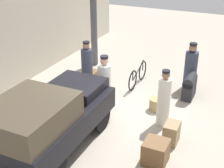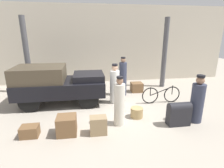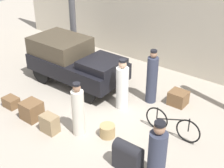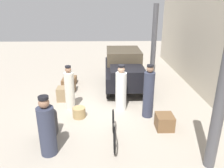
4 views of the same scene
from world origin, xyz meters
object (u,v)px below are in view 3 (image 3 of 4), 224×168
(truck, at_px, (74,60))
(porter_lifting_near_truck, at_px, (152,79))
(porter_with_bicycle, at_px, (157,154))
(trunk_umber_medium, at_px, (32,110))
(conductor_in_dark_uniform, at_px, (122,86))
(porter_carrying_trunk, at_px, (78,111))
(trunk_large_brown, at_px, (178,98))
(bicycle, at_px, (172,124))
(suitcase_black_upright, at_px, (128,156))
(wicker_basket, at_px, (107,131))
(suitcase_small_leather, at_px, (50,124))
(suitcase_tan_flat, at_px, (11,102))

(truck, distance_m, porter_lifting_near_truck, 3.03)
(porter_with_bicycle, xyz_separation_m, trunk_umber_medium, (-4.31, -0.16, -0.45))
(truck, height_order, conductor_in_dark_uniform, conductor_in_dark_uniform)
(porter_carrying_trunk, xyz_separation_m, trunk_large_brown, (1.52, 3.17, -0.53))
(bicycle, bearing_deg, suitcase_black_upright, -96.41)
(wicker_basket, bearing_deg, bicycle, 39.09)
(suitcase_small_leather, xyz_separation_m, suitcase_black_upright, (2.66, 0.13, 0.15))
(porter_with_bicycle, relative_size, suitcase_black_upright, 2.08)
(trunk_large_brown, height_order, suitcase_tan_flat, trunk_large_brown)
(wicker_basket, relative_size, trunk_umber_medium, 0.77)
(porter_with_bicycle, bearing_deg, porter_carrying_trunk, 176.31)
(truck, height_order, porter_lifting_near_truck, porter_lifting_near_truck)
(suitcase_tan_flat, distance_m, suitcase_black_upright, 4.69)
(wicker_basket, relative_size, suitcase_small_leather, 0.80)
(conductor_in_dark_uniform, height_order, suitcase_black_upright, conductor_in_dark_uniform)
(porter_lifting_near_truck, xyz_separation_m, suitcase_tan_flat, (-3.45, -3.10, -0.69))
(bicycle, distance_m, trunk_large_brown, 1.74)
(wicker_basket, bearing_deg, suitcase_tan_flat, -168.34)
(trunk_umber_medium, xyz_separation_m, trunk_large_brown, (3.19, 3.51, -0.05))
(porter_carrying_trunk, distance_m, trunk_umber_medium, 1.77)
(truck, xyz_separation_m, wicker_basket, (3.00, -1.80, -0.74))
(trunk_umber_medium, distance_m, suitcase_black_upright, 3.60)
(wicker_basket, xyz_separation_m, suitcase_small_leather, (-1.45, -0.86, 0.09))
(trunk_large_brown, bearing_deg, porter_carrying_trunk, -115.60)
(porter_carrying_trunk, height_order, trunk_umber_medium, porter_carrying_trunk)
(porter_with_bicycle, relative_size, conductor_in_dark_uniform, 0.96)
(porter_carrying_trunk, relative_size, conductor_in_dark_uniform, 0.97)
(porter_with_bicycle, distance_m, trunk_large_brown, 3.56)
(suitcase_tan_flat, bearing_deg, trunk_large_brown, 39.25)
(wicker_basket, bearing_deg, trunk_large_brown, 73.90)
(porter_carrying_trunk, relative_size, porter_lifting_near_truck, 0.89)
(porter_with_bicycle, distance_m, trunk_umber_medium, 4.34)
(truck, relative_size, porter_with_bicycle, 2.20)
(conductor_in_dark_uniform, xyz_separation_m, trunk_umber_medium, (-1.82, -2.22, -0.49))
(porter_lifting_near_truck, bearing_deg, suitcase_tan_flat, -138.04)
(conductor_in_dark_uniform, relative_size, porter_lifting_near_truck, 0.92)
(conductor_in_dark_uniform, xyz_separation_m, suitcase_black_upright, (1.78, -2.21, -0.36))
(wicker_basket, bearing_deg, suitcase_black_upright, -30.78)
(porter_lifting_near_truck, distance_m, trunk_umber_medium, 3.96)
(suitcase_black_upright, bearing_deg, trunk_umber_medium, -179.80)
(trunk_umber_medium, bearing_deg, bicycle, 26.32)
(porter_carrying_trunk, xyz_separation_m, trunk_umber_medium, (-1.67, -0.33, -0.47))
(porter_lifting_near_truck, bearing_deg, trunk_umber_medium, -127.27)
(bicycle, xyz_separation_m, suitcase_small_leather, (-2.87, -2.01, -0.10))
(bicycle, xyz_separation_m, suitcase_tan_flat, (-4.89, -1.87, -0.20))
(porter_with_bicycle, bearing_deg, trunk_large_brown, 108.53)
(porter_with_bicycle, relative_size, suitcase_tan_flat, 3.25)
(porter_carrying_trunk, xyz_separation_m, conductor_in_dark_uniform, (0.15, 1.88, 0.02))
(suitcase_tan_flat, bearing_deg, suitcase_black_upright, -0.05)
(conductor_in_dark_uniform, bearing_deg, suitcase_small_leather, -110.68)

